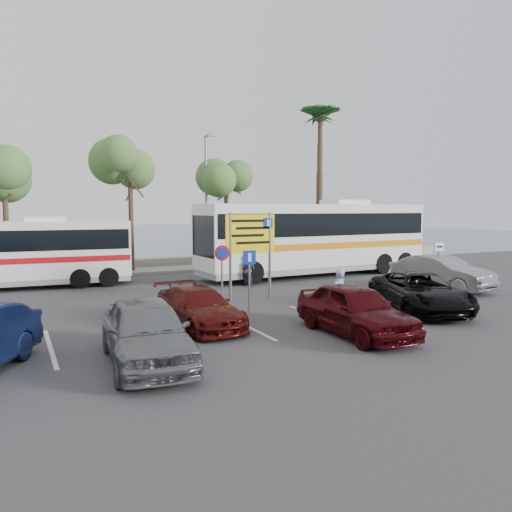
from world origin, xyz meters
name	(u,v)px	position (x,y,z in m)	size (l,w,h in m)	color
ground	(264,316)	(0.00, 0.00, 0.00)	(120.00, 120.00, 0.00)	#353537
kerb_strip	(157,270)	(0.00, 14.00, 0.07)	(44.00, 2.40, 0.15)	gray
seawall	(149,263)	(0.00, 16.00, 0.30)	(48.00, 0.80, 0.60)	gray
sea	(71,235)	(0.00, 60.00, 0.01)	(140.00, 140.00, 0.00)	#3D4F62
tree_left	(4,165)	(-8.00, 14.00, 6.00)	(3.20, 3.20, 7.20)	#382619
tree_mid	(130,158)	(-1.50, 14.00, 6.65)	(3.20, 3.20, 8.00)	#382619
tree_right	(226,170)	(4.50, 14.00, 6.17)	(3.20, 3.20, 7.40)	#382619
palm_tree	(320,119)	(11.50, 14.00, 9.87)	(4.80, 4.80, 11.20)	#382619
street_lamp_right	(207,195)	(3.00, 13.52, 4.60)	(0.45, 1.15, 8.01)	slate
direction_sign	(251,241)	(1.00, 3.20, 2.43)	(2.20, 0.12, 3.60)	slate
sign_no_stop	(222,265)	(-0.60, 2.38, 1.58)	(0.60, 0.08, 2.35)	slate
sign_parking	(249,272)	(-0.20, 0.79, 1.47)	(0.50, 0.07, 2.25)	slate
sign_taxi	(439,259)	(9.80, 1.49, 1.42)	(0.50, 0.07, 2.20)	slate
lane_markings	(247,325)	(-1.14, -1.00, 0.00)	(12.02, 4.20, 0.01)	silver
coach_bus_left	(9,256)	(-7.93, 10.50, 1.56)	(10.93, 2.97, 3.37)	white
coach_bus_right	(316,240)	(7.50, 8.29, 1.97)	(13.77, 3.58, 4.25)	white
car_silver_a	(146,331)	(-5.00, -3.50, 0.79)	(1.87, 4.64, 1.58)	slate
car_maroon	(199,307)	(-2.60, -0.52, 0.63)	(1.76, 4.32, 1.25)	#4E0F0D
car_red	(355,310)	(1.22, -3.50, 0.76)	(1.80, 4.47, 1.52)	#3E080D
suv_black	(420,292)	(5.48, -1.77, 0.70)	(2.34, 5.07, 1.41)	black
car_silver_b	(441,273)	(10.00, 1.50, 0.79)	(1.68, 4.81, 1.58)	gray
pedestrian_near	(339,295)	(1.96, -1.63, 0.86)	(0.63, 0.41, 1.73)	#8298BD
pedestrian_far	(248,270)	(2.45, 6.50, 0.79)	(0.77, 0.60, 1.58)	#32374B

